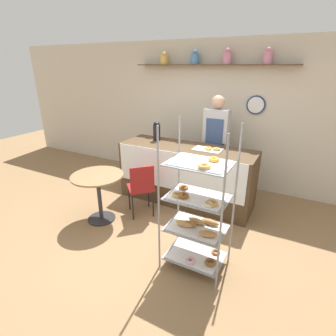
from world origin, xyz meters
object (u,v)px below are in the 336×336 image
Objects in this scene: cafe_chair at (141,185)px; donut_tray_counter at (209,149)px; pastry_rack at (197,213)px; coffee_carafe at (157,131)px; cafe_table at (98,186)px; person_worker at (216,142)px.

donut_tray_counter is (0.78, 0.80, 0.48)m from cafe_chair.
pastry_rack is 3.86× the size of donut_tray_counter.
cafe_chair is 1.22m from donut_tray_counter.
coffee_carafe is at bearing -120.22° from cafe_chair.
pastry_rack is at bearing 106.23° from cafe_chair.
donut_tray_counter is at bearing -179.75° from cafe_chair.
pastry_rack is at bearing -8.23° from cafe_table.
coffee_carafe is (-0.96, -0.41, 0.17)m from person_worker.
pastry_rack is 1.98× the size of cafe_chair.
pastry_rack is 1.52m from donut_tray_counter.
cafe_table is at bearing -137.23° from donut_tray_counter.
donut_tray_counter reaches higher than cafe_chair.
donut_tray_counter is (1.29, 1.19, 0.44)m from cafe_table.
coffee_carafe is (0.26, 1.29, 0.59)m from cafe_table.
cafe_chair is (-1.17, 0.63, -0.19)m from pastry_rack.
cafe_table is at bearing 171.77° from pastry_rack.
person_worker reaches higher than donut_tray_counter.
pastry_rack reaches higher than donut_tray_counter.
coffee_carafe reaches higher than donut_tray_counter.
person_worker is 2.14m from cafe_table.
cafe_table is 1.73× the size of donut_tray_counter.
person_worker is 5.34× the size of coffee_carafe.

